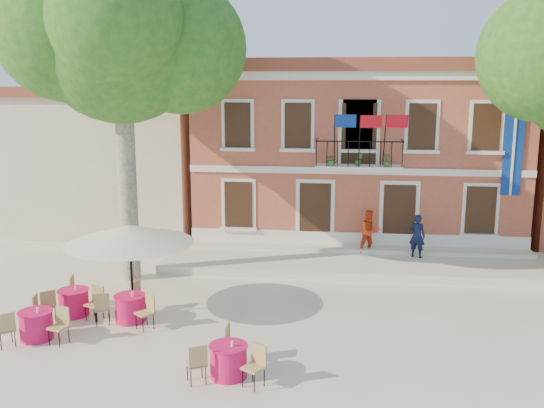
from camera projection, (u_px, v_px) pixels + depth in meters
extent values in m
plane|color=beige|center=(292.00, 309.00, 17.99)|extent=(90.00, 90.00, 0.00)
cube|color=#B45A41|center=(356.00, 153.00, 26.81)|extent=(13.00, 8.00, 7.00)
cube|color=brown|center=(358.00, 67.00, 26.06)|extent=(13.50, 8.50, 0.50)
cube|color=silver|center=(361.00, 75.00, 22.30)|extent=(13.30, 0.35, 0.35)
cube|color=silver|center=(358.00, 167.00, 22.48)|extent=(3.20, 0.90, 0.15)
cube|color=black|center=(359.00, 141.00, 21.89)|extent=(3.20, 0.04, 0.04)
cube|color=navy|center=(514.00, 147.00, 22.07)|extent=(0.70, 0.05, 3.60)
cube|color=navy|center=(335.00, 121.00, 21.50)|extent=(0.76, 0.27, 0.47)
cube|color=#B10B1C|center=(360.00, 121.00, 21.40)|extent=(0.76, 0.29, 0.47)
cube|color=#B10B1C|center=(386.00, 121.00, 21.30)|extent=(0.76, 0.27, 0.47)
imported|color=#26591E|center=(331.00, 160.00, 22.23)|extent=(0.43, 0.37, 0.48)
imported|color=#26591E|center=(359.00, 160.00, 22.12)|extent=(0.26, 0.21, 0.48)
imported|color=#26591E|center=(387.00, 160.00, 22.01)|extent=(0.27, 0.27, 0.48)
cube|color=beige|center=(115.00, 158.00, 29.17)|extent=(9.00, 9.00, 6.00)
cube|color=brown|center=(111.00, 91.00, 28.53)|extent=(9.40, 9.40, 0.40)
cube|color=silver|center=(357.00, 263.00, 22.03)|extent=(14.00, 3.40, 0.30)
cylinder|color=#A59E84|center=(127.00, 180.00, 20.11)|extent=(0.62, 0.62, 6.84)
sphere|color=#1E531A|center=(120.00, 37.00, 19.20)|extent=(5.47, 5.47, 5.47)
cylinder|color=black|center=(134.00, 314.00, 17.51)|extent=(0.57, 0.57, 0.08)
cylinder|color=black|center=(132.00, 276.00, 17.28)|extent=(0.07, 0.07, 2.37)
cone|color=silver|center=(130.00, 234.00, 17.04)|extent=(3.60, 3.60, 0.52)
imported|color=black|center=(417.00, 236.00, 22.08)|extent=(0.69, 0.59, 1.61)
imported|color=red|center=(370.00, 232.00, 22.63)|extent=(0.97, 0.87, 1.65)
cylinder|color=#E9165E|center=(36.00, 325.00, 15.82)|extent=(0.84, 0.84, 0.75)
cylinder|color=#E9165E|center=(35.00, 312.00, 15.75)|extent=(0.90, 0.90, 0.02)
cube|color=tan|center=(58.00, 326.00, 15.51)|extent=(0.52, 0.52, 0.95)
cube|color=tan|center=(43.00, 311.00, 16.53)|extent=(0.50, 0.50, 0.95)
cube|color=tan|center=(5.00, 329.00, 15.37)|extent=(0.59, 0.59, 0.95)
cylinder|color=#E9165E|center=(228.00, 361.00, 13.80)|extent=(0.84, 0.84, 0.75)
cylinder|color=#E9165E|center=(228.00, 346.00, 13.72)|extent=(0.90, 0.90, 0.02)
cube|color=tan|center=(253.00, 367.00, 13.32)|extent=(0.58, 0.58, 0.95)
cube|color=tan|center=(235.00, 343.00, 14.51)|extent=(0.44, 0.44, 0.95)
cube|color=tan|center=(196.00, 363.00, 13.52)|extent=(0.57, 0.57, 0.95)
cylinder|color=#E9165E|center=(130.00, 309.00, 17.00)|extent=(0.84, 0.84, 0.75)
cylinder|color=#E9165E|center=(130.00, 296.00, 16.92)|extent=(0.90, 0.90, 0.02)
cube|color=tan|center=(145.00, 312.00, 16.45)|extent=(0.59, 0.59, 0.95)
cube|color=tan|center=(143.00, 296.00, 17.68)|extent=(0.49, 0.49, 0.95)
cube|color=tan|center=(102.00, 308.00, 16.81)|extent=(0.54, 0.54, 0.95)
cylinder|color=#E9165E|center=(74.00, 303.00, 17.44)|extent=(0.84, 0.84, 0.75)
cylinder|color=#E9165E|center=(73.00, 290.00, 17.36)|extent=(0.90, 0.90, 0.02)
cube|color=tan|center=(47.00, 305.00, 17.00)|extent=(0.59, 0.59, 0.95)
cube|color=tan|center=(94.00, 303.00, 17.11)|extent=(0.53, 0.53, 0.95)
cube|color=tan|center=(79.00, 291.00, 18.15)|extent=(0.50, 0.50, 0.95)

